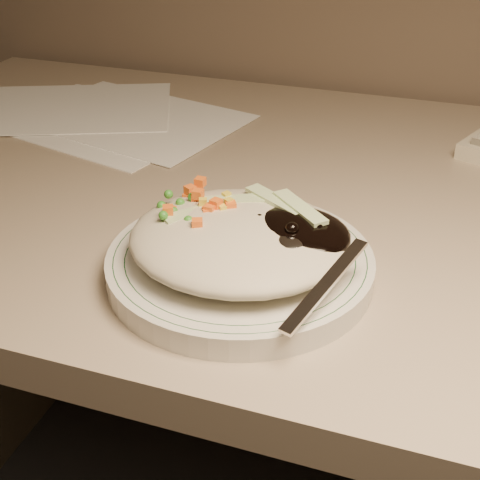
% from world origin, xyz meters
% --- Properties ---
extents(desk, '(1.40, 0.70, 0.74)m').
position_xyz_m(desk, '(0.00, 1.38, 0.54)').
color(desk, gray).
rests_on(desk, ground).
extents(plate, '(0.24, 0.24, 0.02)m').
position_xyz_m(plate, '(-0.07, 1.19, 0.75)').
color(plate, silver).
rests_on(plate, desk).
extents(plate_rim, '(0.23, 0.23, 0.00)m').
position_xyz_m(plate_rim, '(-0.07, 1.19, 0.76)').
color(plate_rim, '#144723').
rests_on(plate_rim, plate).
extents(meal, '(0.21, 0.19, 0.05)m').
position_xyz_m(meal, '(-0.07, 1.19, 0.78)').
color(meal, '#BDB499').
rests_on(meal, plate).
extents(papers, '(0.46, 0.32, 0.00)m').
position_xyz_m(papers, '(-0.40, 1.50, 0.74)').
color(papers, white).
rests_on(papers, desk).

